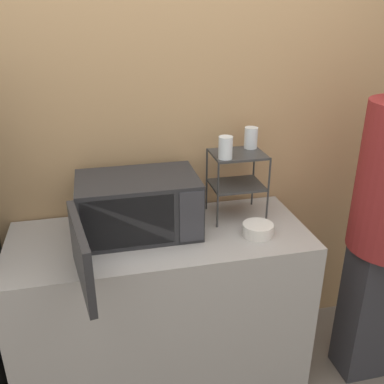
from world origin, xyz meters
TOP-DOWN VIEW (x-y plane):
  - wall_back at (0.00, 0.65)m, footprint 8.00×0.06m
  - counter at (0.00, 0.30)m, footprint 1.47×0.61m
  - microwave at (-0.11, 0.34)m, footprint 0.60×0.81m
  - dish_rack at (0.43, 0.43)m, footprint 0.27×0.22m
  - glass_front_left at (0.34, 0.37)m, footprint 0.07×0.07m
  - glass_back_right at (0.52, 0.49)m, footprint 0.07×0.07m
  - bowl at (0.46, 0.20)m, footprint 0.15×0.15m

SIDE VIEW (x-z plane):
  - counter at x=0.00m, z-range 0.00..0.90m
  - bowl at x=0.46m, z-range 0.90..0.96m
  - microwave at x=-0.11m, z-range 0.90..1.19m
  - dish_rack at x=0.43m, z-range 0.98..1.33m
  - wall_back at x=0.00m, z-range 0.00..2.60m
  - glass_front_left at x=0.34m, z-range 1.25..1.36m
  - glass_back_right at x=0.52m, z-range 1.25..1.36m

